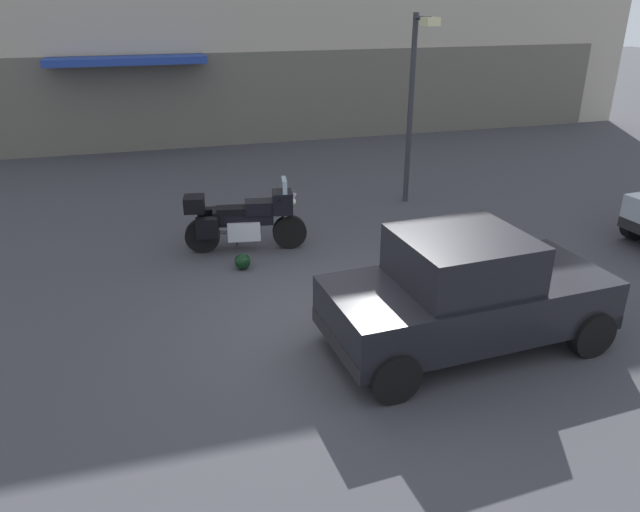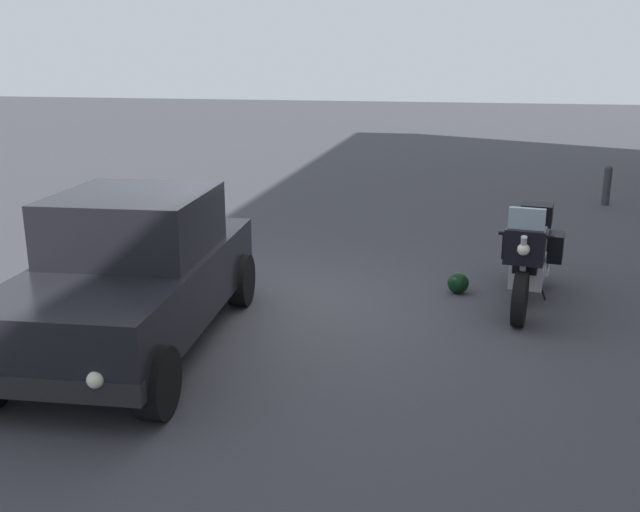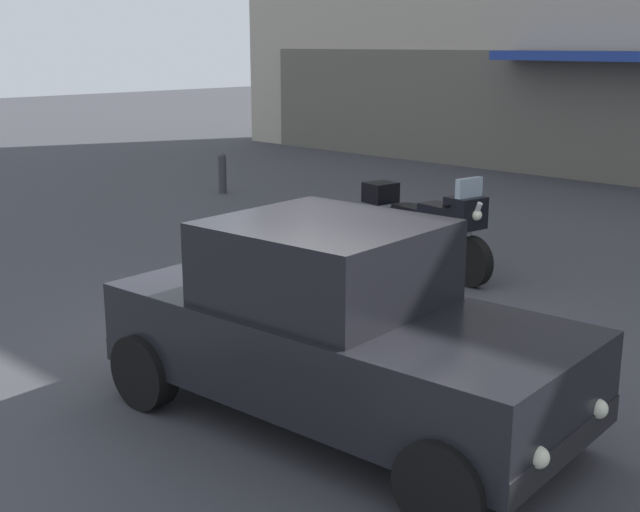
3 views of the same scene
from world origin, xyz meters
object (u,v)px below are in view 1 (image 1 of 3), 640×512
streetlamp_curbside (415,90)px  motorcycle (243,219)px  helmet (243,262)px  car_hatchback_near (466,293)px

streetlamp_curbside → motorcycle: bearing=-157.2°
motorcycle → helmet: bearing=-92.8°
motorcycle → streetlamp_curbside: 4.82m
helmet → streetlamp_curbside: 5.51m
motorcycle → car_hatchback_near: (2.31, -4.15, 0.19)m
motorcycle → helmet: 0.99m
motorcycle → car_hatchback_near: 4.75m
motorcycle → car_hatchback_near: bearing=-52.2°
streetlamp_curbside → car_hatchback_near: bearing=-106.8°
helmet → streetlamp_curbside: streetlamp_curbside is taller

